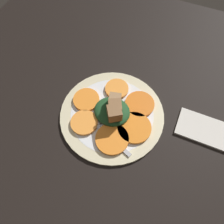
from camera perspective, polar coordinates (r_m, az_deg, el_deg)
table_slab at (r=65.69cm, az=0.00°, el=-1.27°), size 120.00×120.00×2.00cm
plate at (r=64.34cm, az=0.00°, el=-0.66°), size 30.48×30.48×1.05cm
carrot_slice_0 at (r=60.07cm, az=0.02°, el=-7.04°), size 9.22×9.22×0.94cm
carrot_slice_1 at (r=61.68cm, az=5.83°, el=-4.08°), size 9.61×9.61×0.94cm
carrot_slice_2 at (r=65.35cm, az=7.23°, el=2.07°), size 8.72×8.72×0.94cm
carrot_slice_3 at (r=67.75cm, az=1.25°, el=6.07°), size 7.22×7.22×0.94cm
carrot_slice_4 at (r=66.07cm, az=-6.73°, el=3.22°), size 7.88×7.88×0.94cm
carrot_slice_5 at (r=62.51cm, az=-7.28°, el=-2.76°), size 7.74×7.74×0.94cm
center_pile at (r=61.62cm, az=0.22°, el=0.49°), size 10.44×9.40×6.48cm
fork at (r=61.19cm, az=-2.23°, el=-5.20°), size 18.37×8.27×0.40cm
napkin at (r=67.66cm, az=22.69°, el=-4.15°), size 14.72×8.83×0.80cm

